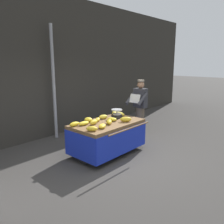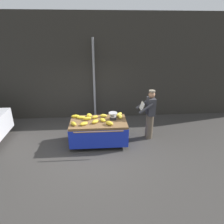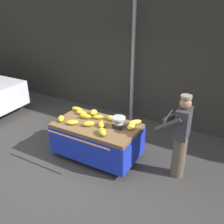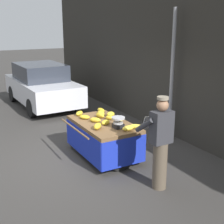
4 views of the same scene
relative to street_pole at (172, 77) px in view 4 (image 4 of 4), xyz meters
name	(u,v)px [view 4 (image 4 of 4)]	position (x,y,z in m)	size (l,w,h in m)	color
ground_plane	(77,156)	(-0.14, -2.51, -1.64)	(60.00, 60.00, 0.00)	#383533
back_wall	(181,57)	(-0.14, 0.37, 0.46)	(16.00, 0.24, 4.18)	#2D2B26
street_pole	(172,77)	(0.00, 0.00, 0.00)	(0.09, 0.09, 3.27)	gray
banana_cart	(103,132)	(0.13, -1.98, -1.05)	(1.82, 1.23, 0.80)	brown
weighing_scale	(118,122)	(0.61, -1.88, -0.72)	(0.28, 0.28, 0.24)	black
banana_bunch_0	(119,120)	(0.31, -1.67, -0.78)	(0.13, 0.23, 0.11)	yellow
banana_bunch_1	(111,114)	(-0.17, -1.63, -0.77)	(0.16, 0.20, 0.12)	yellow
banana_bunch_2	(79,113)	(-0.62, -2.23, -0.78)	(0.13, 0.25, 0.11)	gold
banana_bunch_3	(95,120)	(0.03, -2.13, -0.78)	(0.13, 0.25, 0.11)	gold
banana_bunch_4	(136,127)	(0.84, -1.58, -0.78)	(0.11, 0.29, 0.10)	yellow
banana_bunch_5	(106,122)	(0.28, -2.00, -0.79)	(0.14, 0.24, 0.10)	yellow
banana_bunch_6	(101,113)	(-0.43, -1.75, -0.79)	(0.13, 0.29, 0.09)	yellow
banana_bunch_7	(110,118)	(0.03, -1.75, -0.79)	(0.11, 0.23, 0.09)	gold
banana_bunch_8	(100,115)	(-0.23, -1.88, -0.78)	(0.11, 0.27, 0.12)	gold
banana_bunch_9	(98,126)	(0.46, -2.29, -0.77)	(0.14, 0.28, 0.13)	gold
banana_bunch_10	(85,117)	(-0.31, -2.23, -0.79)	(0.16, 0.26, 0.09)	gold
banana_bunch_11	(101,110)	(-0.62, -1.65, -0.78)	(0.12, 0.27, 0.10)	gold
banana_bunch_12	(128,128)	(0.85, -1.78, -0.78)	(0.14, 0.28, 0.10)	yellow
vendor_person	(160,143)	(1.85, -1.74, -0.76)	(0.59, 0.52, 1.71)	brown
parked_car	(42,85)	(-4.95, -1.83, -0.89)	(3.95, 1.83, 1.51)	silver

